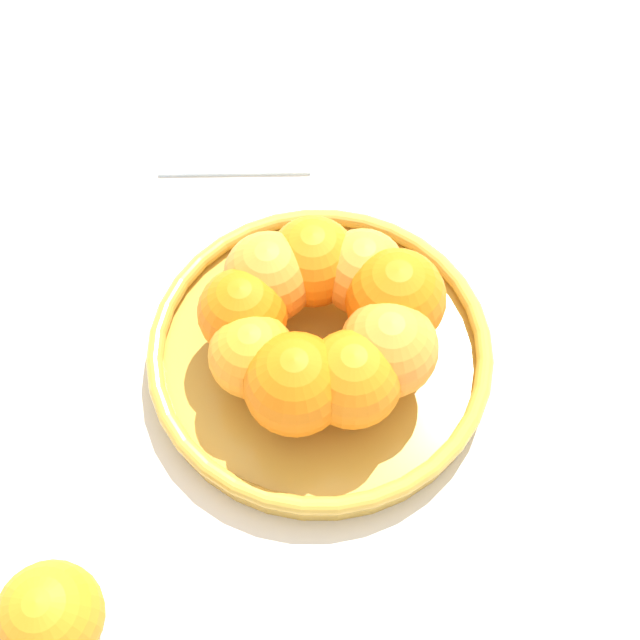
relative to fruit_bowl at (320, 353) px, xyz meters
name	(u,v)px	position (x,y,z in m)	size (l,w,h in m)	color
ground_plane	(320,362)	(0.00, 0.00, -0.02)	(4.00, 4.00, 0.00)	silver
fruit_bowl	(320,353)	(0.00, 0.00, 0.00)	(0.29, 0.29, 0.03)	gold
orange_pile	(324,321)	(0.00, 0.00, 0.05)	(0.19, 0.20, 0.08)	orange
stray_orange	(50,615)	(0.16, -0.25, 0.02)	(0.08, 0.08, 0.08)	orange
napkin_folded	(239,117)	(-0.30, 0.00, -0.01)	(0.15, 0.15, 0.01)	silver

